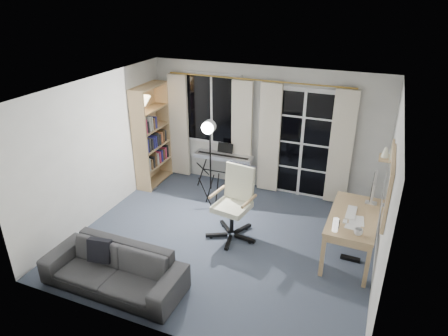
% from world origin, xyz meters
% --- Properties ---
extents(floor, '(4.50, 4.00, 0.02)m').
position_xyz_m(floor, '(0.00, 0.00, -0.01)').
color(floor, '#3E485B').
rests_on(floor, ground).
extents(window, '(1.20, 0.08, 1.40)m').
position_xyz_m(window, '(-1.05, 1.97, 1.50)').
color(window, white).
rests_on(window, floor).
extents(french_door, '(1.32, 0.09, 2.11)m').
position_xyz_m(french_door, '(0.75, 1.97, 1.03)').
color(french_door, white).
rests_on(french_door, floor).
extents(curtains, '(3.60, 0.07, 2.13)m').
position_xyz_m(curtains, '(-0.14, 1.88, 1.09)').
color(curtains, gold).
rests_on(curtains, floor).
extents(bookshelf, '(0.35, 0.94, 2.00)m').
position_xyz_m(bookshelf, '(-2.12, 1.36, 0.95)').
color(bookshelf, tan).
rests_on(bookshelf, floor).
extents(torchiere_lamp, '(0.37, 0.37, 1.86)m').
position_xyz_m(torchiere_lamp, '(-2.03, 1.08, 1.50)').
color(torchiere_lamp, '#B2B2B7').
rests_on(torchiere_lamp, floor).
extents(keyboard_piano, '(1.16, 0.57, 0.84)m').
position_xyz_m(keyboard_piano, '(-0.70, 1.70, 0.64)').
color(keyboard_piano, black).
rests_on(keyboard_piano, floor).
extents(studio_light, '(0.32, 0.34, 1.70)m').
position_xyz_m(studio_light, '(-0.59, 0.80, 1.37)').
color(studio_light, black).
rests_on(studio_light, floor).
extents(office_chair, '(0.80, 0.80, 1.17)m').
position_xyz_m(office_chair, '(0.11, 0.25, 0.69)').
color(office_chair, black).
rests_on(office_chair, floor).
extents(desk, '(0.68, 1.32, 0.70)m').
position_xyz_m(desk, '(1.88, 0.33, 0.62)').
color(desk, tan).
rests_on(desk, floor).
extents(monitor, '(0.17, 0.51, 0.44)m').
position_xyz_m(monitor, '(2.08, 0.78, 0.97)').
color(monitor, silver).
rests_on(monitor, desk).
extents(desk_clutter, '(0.42, 0.79, 0.89)m').
position_xyz_m(desk_clutter, '(1.82, 0.11, 0.55)').
color(desk_clutter, white).
rests_on(desk_clutter, desk).
extents(mug, '(0.12, 0.09, 0.12)m').
position_xyz_m(mug, '(1.98, -0.17, 0.76)').
color(mug, silver).
rests_on(mug, desk).
extents(wall_mirror, '(0.04, 0.94, 0.74)m').
position_xyz_m(wall_mirror, '(2.22, -0.35, 1.55)').
color(wall_mirror, tan).
rests_on(wall_mirror, floor).
extents(framed_print, '(0.03, 0.42, 0.32)m').
position_xyz_m(framed_print, '(2.23, 0.55, 1.60)').
color(framed_print, tan).
rests_on(framed_print, floor).
extents(wall_shelf, '(0.16, 0.30, 0.18)m').
position_xyz_m(wall_shelf, '(2.16, 1.05, 1.41)').
color(wall_shelf, tan).
rests_on(wall_shelf, floor).
extents(sofa, '(1.91, 0.57, 0.74)m').
position_xyz_m(sofa, '(-0.93, -1.55, 0.37)').
color(sofa, '#313134').
rests_on(sofa, floor).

